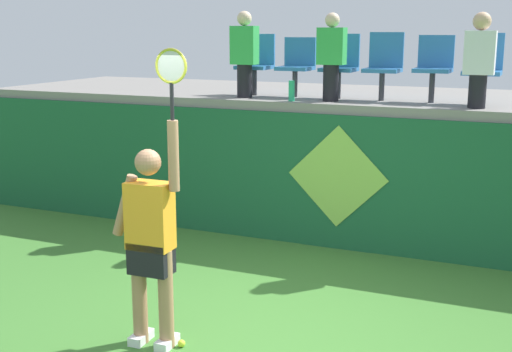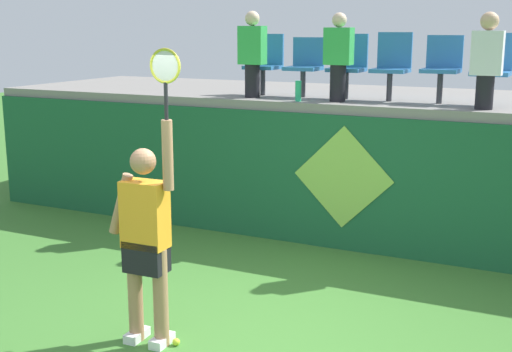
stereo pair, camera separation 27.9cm
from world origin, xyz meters
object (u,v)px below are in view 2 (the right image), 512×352
Objects in this scene: stadium_chair_3 at (392,63)px; stadium_chair_5 at (492,66)px; spectator_1 at (487,59)px; stadium_chair_1 at (305,64)px; stadium_chair_2 at (348,63)px; tennis_ball at (176,342)px; stadium_chair_4 at (442,65)px; spectator_0 at (338,56)px; stadium_chair_0 at (265,61)px; spectator_2 at (252,53)px; water_bottle at (298,91)px; tennis_player at (146,236)px.

stadium_chair_3 is 1.20m from stadium_chair_5.
stadium_chair_5 is (1.20, -0.00, -0.00)m from stadium_chair_3.
stadium_chair_5 is 0.78× the size of spectator_1.
stadium_chair_1 is 1.18m from stadium_chair_3.
stadium_chair_1 is at bearing -179.46° from stadium_chair_2.
stadium_chair_3 is at bearing 78.87° from tennis_ball.
tennis_ball is 0.08× the size of stadium_chair_1.
stadium_chair_4 is at bearing -179.47° from stadium_chair_5.
tennis_ball is 4.24m from spectator_0.
stadium_chair_4 is 0.75m from spectator_1.
stadium_chair_0 is 0.97× the size of stadium_chair_5.
stadium_chair_5 reaches higher than stadium_chair_1.
tennis_ball is at bearing -74.31° from spectator_2.
tennis_ball is 4.53m from stadium_chair_1.
stadium_chair_2 reaches higher than stadium_chair_1.
water_bottle reaches higher than tennis_ball.
stadium_chair_1 is at bearing 33.84° from spectator_2.
tennis_player is at bearing -96.35° from stadium_chair_2.
tennis_ball is at bearing -84.19° from stadium_chair_1.
spectator_1 is (2.38, -0.47, 0.13)m from stadium_chair_1.
spectator_1 reaches higher than stadium_chair_0.
water_bottle is at bearing -157.12° from spectator_0.
stadium_chair_0 is 0.97× the size of stadium_chair_3.
stadium_chair_3 reaches higher than stadium_chair_0.
spectator_1 is at bearing 3.13° from water_bottle.
stadium_chair_1 is 0.92× the size of stadium_chair_3.
stadium_chair_5 is (2.97, 0.00, 0.01)m from stadium_chair_0.
spectator_2 is at bearing -161.35° from stadium_chair_2.
tennis_player is 2.35× the size of spectator_1.
stadium_chair_5 is (1.78, 0.00, 0.01)m from stadium_chair_2.
stadium_chair_2 is at bearing 90.00° from spectator_0.
stadium_chair_0 is at bearing 104.16° from tennis_ball.
stadium_chair_3 is (1.02, 3.99, 1.29)m from tennis_player.
spectator_0 is at bearing 177.75° from spectator_1.
stadium_chair_5 reaches higher than stadium_chair_0.
stadium_chair_3 is 0.76× the size of spectator_2.
water_bottle is 0.30× the size of stadium_chair_5.
stadium_chair_0 is at bearing 161.48° from spectator_0.
stadium_chair_2 is at bearing 179.82° from stadium_chair_4.
stadium_chair_0 reaches higher than water_bottle.
spectator_2 is (-1.77, -0.40, 0.12)m from stadium_chair_3.
spectator_1 is (2.23, 0.12, 0.44)m from water_bottle.
stadium_chair_3 reaches higher than tennis_player.
stadium_chair_4 is at bearing 141.06° from spectator_1.
spectator_1 is (2.22, 3.51, 1.39)m from tennis_player.
stadium_chair_4 is at bearing -0.52° from stadium_chair_3.
spectator_1 reaches higher than stadium_chair_2.
stadium_chair_3 is at bearing 179.99° from stadium_chair_5.
spectator_2 is (-0.59, -0.40, 0.14)m from stadium_chair_1.
stadium_chair_5 is at bearing 0.05° from stadium_chair_0.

